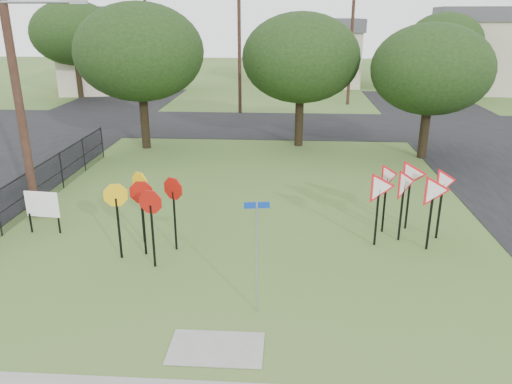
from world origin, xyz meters
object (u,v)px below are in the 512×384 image
stop_sign_cluster (145,199)px  street_name_sign (257,250)px  yield_sign_cluster (409,186)px  info_board (42,206)px

stop_sign_cluster → street_name_sign: bearing=-39.7°
stop_sign_cluster → yield_sign_cluster: (7.73, 1.54, 0.05)m
street_name_sign → stop_sign_cluster: size_ratio=1.22×
street_name_sign → yield_sign_cluster: size_ratio=0.93×
stop_sign_cluster → info_board: 3.99m
stop_sign_cluster → yield_sign_cluster: 7.88m
street_name_sign → info_board: bearing=150.3°
yield_sign_cluster → info_board: yield_sign_cluster is taller
street_name_sign → info_board: street_name_sign is taller
stop_sign_cluster → info_board: (-3.71, 1.24, -0.77)m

